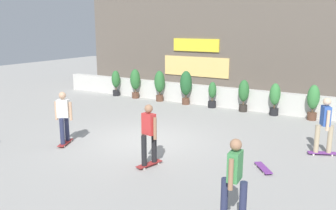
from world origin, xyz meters
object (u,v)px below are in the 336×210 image
(potted_plant_3, at_px, (186,85))
(skater_by_wall_left, at_px, (234,178))
(skater_by_wall_right, at_px, (325,124))
(potted_plant_6, at_px, (275,97))
(skater_far_right, at_px, (64,116))
(skater_foreground, at_px, (149,132))
(potted_plant_0, at_px, (116,82))
(potted_plant_7, at_px, (313,100))
(potted_plant_5, at_px, (244,94))
(potted_plant_2, at_px, (160,84))
(potted_plant_4, at_px, (212,94))
(potted_plant_1, at_px, (135,81))
(skateboard_aside, at_px, (263,168))

(potted_plant_3, height_order, skater_by_wall_left, skater_by_wall_left)
(skater_by_wall_left, bearing_deg, skater_by_wall_right, 79.69)
(potted_plant_6, distance_m, skater_far_right, 8.57)
(skater_foreground, bearing_deg, skater_by_wall_right, 40.52)
(potted_plant_0, height_order, skater_foreground, skater_foreground)
(skater_far_right, distance_m, skater_by_wall_right, 7.79)
(potted_plant_0, relative_size, potted_plant_7, 0.95)
(potted_plant_5, bearing_deg, potted_plant_3, 180.00)
(potted_plant_7, bearing_deg, potted_plant_2, 180.00)
(potted_plant_3, xyz_separation_m, potted_plant_5, (2.83, 0.00, -0.14))
(potted_plant_4, xyz_separation_m, potted_plant_5, (1.47, -0.00, 0.17))
(potted_plant_1, distance_m, potted_plant_3, 2.94)
(potted_plant_0, xyz_separation_m, potted_plant_4, (5.56, 0.00, -0.14))
(potted_plant_5, height_order, skater_by_wall_right, skater_by_wall_right)
(potted_plant_5, xyz_separation_m, potted_plant_6, (1.34, 0.00, -0.03))
(potted_plant_2, bearing_deg, potted_plant_4, 0.00)
(potted_plant_2, relative_size, skater_by_wall_left, 0.89)
(potted_plant_5, height_order, skater_foreground, skater_foreground)
(potted_plant_5, relative_size, skater_by_wall_right, 0.82)
(potted_plant_6, xyz_separation_m, skater_by_wall_left, (1.58, -8.92, 0.18))
(potted_plant_3, bearing_deg, potted_plant_4, 0.00)
(potted_plant_0, relative_size, potted_plant_2, 0.89)
(potted_plant_6, distance_m, skater_foreground, 7.46)
(skater_by_wall_right, relative_size, skateboard_aside, 2.25)
(potted_plant_2, relative_size, skater_by_wall_right, 0.89)
(potted_plant_0, relative_size, potted_plant_5, 0.97)
(potted_plant_2, relative_size, potted_plant_5, 1.09)
(skater_by_wall_left, xyz_separation_m, skateboard_aside, (-0.26, 2.89, -0.88))
(potted_plant_1, relative_size, skater_foreground, 0.88)
(potted_plant_0, relative_size, potted_plant_6, 1.00)
(potted_plant_6, relative_size, skater_far_right, 0.80)
(potted_plant_1, distance_m, potted_plant_4, 4.31)
(potted_plant_1, xyz_separation_m, potted_plant_3, (2.94, 0.00, 0.06))
(skater_far_right, bearing_deg, potted_plant_6, 57.06)
(potted_plant_6, relative_size, skateboard_aside, 1.80)
(skater_foreground, bearing_deg, potted_plant_4, 101.05)
(potted_plant_3, relative_size, skater_by_wall_left, 0.94)
(potted_plant_0, height_order, skater_by_wall_left, skater_by_wall_left)
(potted_plant_7, height_order, skater_by_wall_left, skater_by_wall_left)
(potted_plant_6, distance_m, potted_plant_7, 1.50)
(potted_plant_4, bearing_deg, potted_plant_3, -180.00)
(potted_plant_5, bearing_deg, potted_plant_4, 180.00)
(potted_plant_6, bearing_deg, potted_plant_7, 0.00)
(skater_by_wall_right, bearing_deg, potted_plant_4, 142.58)
(skater_far_right, xyz_separation_m, skater_foreground, (3.27, -0.14, 0.00))
(potted_plant_4, height_order, skateboard_aside, potted_plant_4)
(skater_far_right, bearing_deg, skater_by_wall_left, -15.52)
(skater_foreground, distance_m, skateboard_aside, 3.12)
(potted_plant_0, bearing_deg, skater_far_right, -62.69)
(potted_plant_1, bearing_deg, skater_foreground, -51.98)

